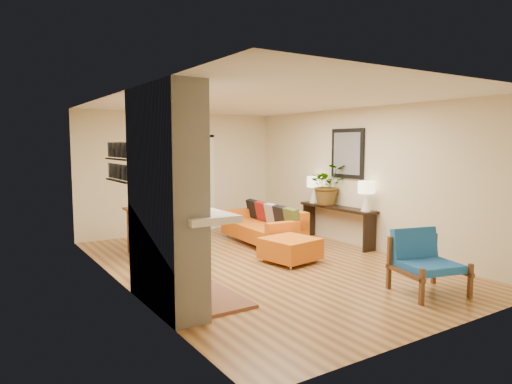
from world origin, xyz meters
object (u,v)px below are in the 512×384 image
Objects in this scene: console_table at (337,214)px; houseplant at (328,184)px; dining_table at (158,218)px; blue_chair at (423,258)px; lamp_near at (366,192)px; sofa at (266,226)px; lamp_far at (314,186)px; ottoman at (290,248)px.

console_table is 2.27× the size of houseplant.
dining_table is 2.28× the size of houseplant.
blue_chair is at bearing -110.94° from console_table.
lamp_near is at bearing -89.44° from houseplant.
sofa is 3.74× the size of lamp_far.
lamp_far reaches higher than sofa.
lamp_near reaches higher than dining_table.
lamp_near is 1.45m from lamp_far.
console_table is at bearing 90.00° from lamp_near.
houseplant reaches higher than ottoman.
sofa is 1.09× the size of console_table.
console_table is (3.28, -0.95, -0.08)m from dining_table.
lamp_far reaches higher than console_table.
lamp_far reaches higher than ottoman.
lamp_far is (1.16, -0.07, 0.72)m from sofa.
lamp_near reaches higher than sofa.
ottoman is at bearing 176.89° from lamp_near.
sofa reaches higher than console_table.
ottoman is 2.34m from dining_table.
blue_chair is 0.51× the size of dining_table.
console_table is (1.07, 2.79, 0.14)m from blue_chair.
houseplant is at bearing 70.94° from blue_chair.
lamp_near is at bearing -90.00° from lamp_far.
lamp_near is (3.28, -1.69, 0.41)m from dining_table.
houseplant is (1.06, 3.06, 0.69)m from blue_chair.
blue_chair is (0.09, -3.55, 0.10)m from sofa.
houseplant is (1.63, 0.93, 0.90)m from ottoman.
dining_table is 3.37m from houseplant.
console_table is 0.89m from lamp_near.
lamp_far is at bearing 39.67° from ottoman.
blue_chair reaches higher than ottoman.
lamp_near is (1.16, -1.51, 0.72)m from sofa.
ottoman is 0.49× the size of console_table.
houseplant is at bearing 92.11° from console_table.
blue_chair is at bearing -107.00° from lamp_far.
console_table is at bearing -87.89° from houseplant.
console_table is at bearing 21.84° from ottoman.
blue_chair is 1.74× the size of lamp_near.
lamp_near reaches higher than console_table.
houseplant is at bearing 90.56° from lamp_near.
dining_table is 3.44× the size of lamp_near.
houseplant is (-0.01, 0.27, 0.56)m from console_table.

